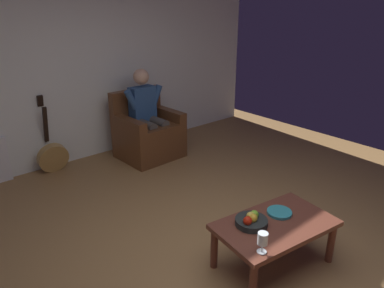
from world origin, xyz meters
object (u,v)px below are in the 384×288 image
coffee_table (275,229)px  decorative_dish (279,212)px  wine_glass_near (263,240)px  armchair (148,134)px  person_seated (147,111)px  fruit_bowl (251,221)px  guitar (53,155)px

coffee_table → decorative_dish: decorative_dish is taller
wine_glass_near → decorative_dish: wine_glass_near is taller
wine_glass_near → armchair: bearing=-107.7°
person_seated → coffee_table: 2.63m
fruit_bowl → decorative_dish: (-0.30, 0.05, -0.03)m
coffee_table → wine_glass_near: size_ratio=6.50×
decorative_dish → guitar: bearing=-73.6°
guitar → decorative_dish: size_ratio=4.82×
armchair → guitar: guitar is taller
person_seated → decorative_dish: person_seated is taller
armchair → wine_glass_near: 2.88m
guitar → wine_glass_near: bearing=96.4°
decorative_dish → coffee_table: bearing=25.1°
coffee_table → guitar: guitar is taller
person_seated → armchair: bearing=-90.0°
coffee_table → guitar: (0.72, -2.95, -0.12)m
decorative_dish → fruit_bowl: bearing=-8.9°
person_seated → wine_glass_near: bearing=70.0°
fruit_bowl → coffee_table: bearing=146.8°
coffee_table → fruit_bowl: 0.22m
coffee_table → fruit_bowl: (0.17, -0.11, 0.10)m
person_seated → decorative_dish: 2.54m
person_seated → wine_glass_near: person_seated is taller
guitar → fruit_bowl: size_ratio=3.85×
coffee_table → decorative_dish: bearing=-154.9°
guitar → wine_glass_near: guitar is taller
armchair → coffee_table: armchair is taller
guitar → wine_glass_near: 3.14m
armchair → fruit_bowl: 2.57m
guitar → wine_glass_near: size_ratio=6.28×
person_seated → coffee_table: bearing=76.6°
armchair → guitar: size_ratio=0.94×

